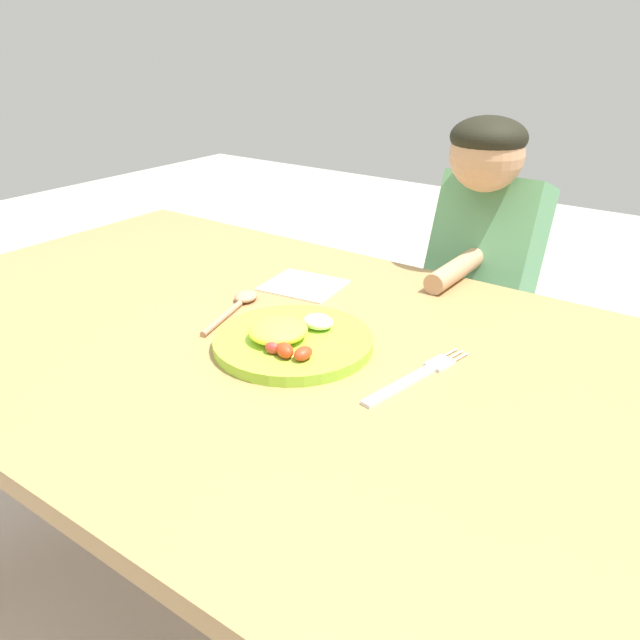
{
  "coord_description": "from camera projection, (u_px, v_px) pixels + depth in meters",
  "views": [
    {
      "loc": [
        0.66,
        -0.72,
        1.19
      ],
      "look_at": [
        0.09,
        0.07,
        0.73
      ],
      "focal_mm": 35.76,
      "sensor_mm": 36.0,
      "label": 1
    }
  ],
  "objects": [
    {
      "name": "ground_plane",
      "position": [
        268.0,
        629.0,
        1.38
      ],
      "size": [
        8.0,
        8.0,
        0.0
      ],
      "primitive_type": "plane",
      "color": "#AEA399"
    },
    {
      "name": "dining_table",
      "position": [
        255.0,
        369.0,
        1.11
      ],
      "size": [
        1.47,
        0.9,
        0.71
      ],
      "color": "#9D7947",
      "rests_on": "ground_plane"
    },
    {
      "name": "plate",
      "position": [
        292.0,
        339.0,
        1.03
      ],
      "size": [
        0.26,
        0.26,
        0.05
      ],
      "color": "#92CE35",
      "rests_on": "dining_table"
    },
    {
      "name": "fork",
      "position": [
        416.0,
        377.0,
        0.94
      ],
      "size": [
        0.06,
        0.23,
        0.01
      ],
      "rotation": [
        0.0,
        0.0,
        1.39
      ],
      "color": "silver",
      "rests_on": "dining_table"
    },
    {
      "name": "spoon",
      "position": [
        239.0,
        303.0,
        1.18
      ],
      "size": [
        0.08,
        0.19,
        0.02
      ],
      "rotation": [
        0.0,
        0.0,
        1.86
      ],
      "color": "tan",
      "rests_on": "dining_table"
    },
    {
      "name": "person",
      "position": [
        479.0,
        328.0,
        1.5
      ],
      "size": [
        0.22,
        0.38,
        1.03
      ],
      "rotation": [
        0.0,
        0.0,
        3.14
      ],
      "color": "#313959",
      "rests_on": "ground_plane"
    },
    {
      "name": "napkin",
      "position": [
        304.0,
        285.0,
        1.27
      ],
      "size": [
        0.16,
        0.15,
        0.0
      ],
      "primitive_type": "cube",
      "rotation": [
        0.0,
        0.0,
        0.13
      ],
      "color": "white",
      "rests_on": "dining_table"
    }
  ]
}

